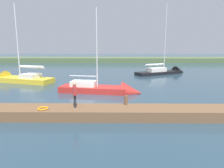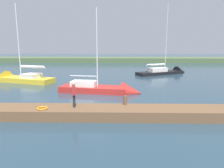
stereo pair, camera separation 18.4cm
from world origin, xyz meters
name	(u,v)px [view 2 (the right image)]	position (x,y,z in m)	size (l,w,h in m)	color
ground_plane	(96,99)	(0.00, 0.00, 0.00)	(200.00, 200.00, 0.00)	#263D4C
far_shoreline	(110,62)	(0.00, -40.89, 0.00)	(180.00, 8.00, 2.40)	#4C603D
dock_pier	(89,112)	(0.00, 4.63, 0.32)	(23.53, 1.95, 0.65)	brown
mooring_post_near	(125,100)	(-2.35, 3.94, 0.95)	(0.23, 0.23, 0.60)	brown
life_ring_buoy	(42,108)	(2.80, 5.02, 0.70)	(0.66, 0.66, 0.10)	orange
sailboat_inner_slip	(106,91)	(-0.72, -2.41, 0.16)	(8.17, 3.35, 8.88)	#B22823
sailboat_far_right	(167,73)	(-9.88, -16.02, 0.19)	(9.19, 6.09, 11.71)	black
sailboat_mid_channel	(16,80)	(11.02, -8.44, 0.23)	(9.06, 4.88, 10.46)	gold
person_on_dock	(74,93)	(0.91, 4.54, 1.57)	(0.33, 0.60, 1.61)	#28282D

